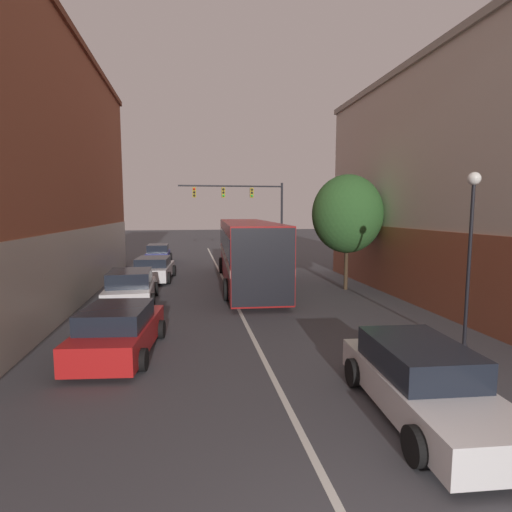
{
  "coord_description": "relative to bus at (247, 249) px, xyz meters",
  "views": [
    {
      "loc": [
        -1.91,
        -3.41,
        3.97
      ],
      "look_at": [
        1.33,
        15.92,
        1.73
      ],
      "focal_mm": 28.0,
      "sensor_mm": 36.0,
      "label": 1
    }
  ],
  "objects": [
    {
      "name": "street_tree_near",
      "position": [
        4.67,
        -2.35,
        1.9
      ],
      "size": [
        3.53,
        3.17,
        5.74
      ],
      "color": "#3D2D1E",
      "rests_on": "ground_plane"
    },
    {
      "name": "parked_car_left_near",
      "position": [
        -5.44,
        9.69,
        -1.22
      ],
      "size": [
        1.91,
        4.18,
        1.44
      ],
      "rotation": [
        0.0,
        0.0,
        1.57
      ],
      "color": "navy",
      "rests_on": "ground_plane"
    },
    {
      "name": "parked_car_left_far",
      "position": [
        -5.07,
        -10.0,
        -1.25
      ],
      "size": [
        2.36,
        4.3,
        1.38
      ],
      "rotation": [
        0.0,
        0.0,
        1.46
      ],
      "color": "red",
      "rests_on": "ground_plane"
    },
    {
      "name": "parked_car_left_distant",
      "position": [
        -5.12,
        2.01,
        -1.25
      ],
      "size": [
        2.37,
        4.46,
        1.34
      ],
      "rotation": [
        0.0,
        0.0,
        1.51
      ],
      "color": "silver",
      "rests_on": "ground_plane"
    },
    {
      "name": "parked_car_left_mid",
      "position": [
        -5.61,
        -3.71,
        -1.22
      ],
      "size": [
        2.23,
        4.3,
        1.44
      ],
      "rotation": [
        0.0,
        0.0,
        1.6
      ],
      "color": "silver",
      "rests_on": "ground_plane"
    },
    {
      "name": "lane_center_line",
      "position": [
        -1.17,
        -1.33,
        -1.9
      ],
      "size": [
        0.14,
        44.94,
        0.01
      ],
      "color": "silver",
      "rests_on": "ground_plane"
    },
    {
      "name": "building_right_storefront",
      "position": [
        9.6,
        -5.33,
        3.39
      ],
      "size": [
        6.89,
        18.58,
        10.36
      ],
      "color": "beige",
      "rests_on": "ground_plane"
    },
    {
      "name": "street_lamp",
      "position": [
        4.76,
        -11.12,
        1.28
      ],
      "size": [
        0.36,
        0.36,
        5.04
      ],
      "color": "black",
      "rests_on": "ground_plane"
    },
    {
      "name": "traffic_signal_gantry",
      "position": [
        1.63,
        11.12,
        2.76
      ],
      "size": [
        8.49,
        0.36,
        6.23
      ],
      "color": "black",
      "rests_on": "ground_plane"
    },
    {
      "name": "hatchback_foreground",
      "position": [
        1.34,
        -14.41,
        -1.24
      ],
      "size": [
        2.23,
        4.7,
        1.38
      ],
      "rotation": [
        0.0,
        0.0,
        1.51
      ],
      "color": "silver",
      "rests_on": "ground_plane"
    },
    {
      "name": "bus",
      "position": [
        0.0,
        0.0,
        0.0
      ],
      "size": [
        3.31,
        12.99,
        3.38
      ],
      "rotation": [
        0.0,
        0.0,
        1.52
      ],
      "color": "maroon",
      "rests_on": "ground_plane"
    }
  ]
}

